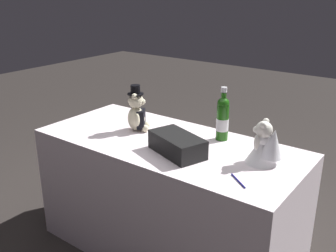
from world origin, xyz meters
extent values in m
plane|color=#2D2826|center=(0.00, 0.00, 0.00)|extent=(12.00, 12.00, 0.00)
cube|color=white|center=(0.00, 0.00, 0.40)|extent=(1.67, 0.74, 0.79)
ellipsoid|color=beige|center=(0.29, -0.03, 0.87)|extent=(0.12, 0.11, 0.16)
cube|color=black|center=(0.26, -0.05, 0.87)|extent=(0.09, 0.11, 0.12)
sphere|color=beige|center=(0.29, -0.03, 1.00)|extent=(0.10, 0.10, 0.10)
sphere|color=beige|center=(0.25, -0.06, 0.99)|extent=(0.04, 0.04, 0.04)
sphere|color=beige|center=(0.27, 0.00, 1.04)|extent=(0.04, 0.04, 0.04)
sphere|color=beige|center=(0.30, -0.06, 1.04)|extent=(0.04, 0.04, 0.04)
ellipsoid|color=beige|center=(0.24, 0.01, 0.89)|extent=(0.04, 0.04, 0.09)
ellipsoid|color=beige|center=(0.31, -0.09, 0.89)|extent=(0.04, 0.04, 0.09)
sphere|color=beige|center=(0.22, -0.04, 0.82)|extent=(0.05, 0.05, 0.05)
sphere|color=beige|center=(0.25, -0.09, 0.82)|extent=(0.05, 0.05, 0.05)
cylinder|color=black|center=(0.29, -0.03, 1.04)|extent=(0.10, 0.10, 0.01)
cylinder|color=black|center=(0.29, -0.03, 1.07)|extent=(0.06, 0.06, 0.05)
cone|color=white|center=(-0.59, -0.06, 0.87)|extent=(0.18, 0.18, 0.15)
ellipsoid|color=white|center=(-0.59, -0.06, 0.93)|extent=(0.08, 0.07, 0.07)
sphere|color=silver|center=(-0.59, -0.06, 0.98)|extent=(0.09, 0.09, 0.09)
sphere|color=silver|center=(-0.55, -0.05, 0.98)|extent=(0.04, 0.04, 0.04)
sphere|color=silver|center=(-0.58, -0.09, 1.02)|extent=(0.03, 0.03, 0.03)
sphere|color=silver|center=(-0.59, -0.03, 1.02)|extent=(0.03, 0.03, 0.03)
ellipsoid|color=silver|center=(-0.56, -0.10, 0.93)|extent=(0.03, 0.03, 0.08)
ellipsoid|color=silver|center=(-0.57, -0.01, 0.93)|extent=(0.03, 0.03, 0.08)
cone|color=white|center=(-0.64, -0.07, 0.92)|extent=(0.17, 0.16, 0.17)
cylinder|color=#1B5411|center=(-0.25, -0.23, 0.90)|extent=(0.08, 0.08, 0.22)
sphere|color=#1B5411|center=(-0.25, -0.23, 1.03)|extent=(0.07, 0.07, 0.07)
cylinder|color=#1B5411|center=(-0.25, -0.23, 1.08)|extent=(0.03, 0.03, 0.09)
cylinder|color=silver|center=(-0.25, -0.23, 1.11)|extent=(0.04, 0.04, 0.03)
cylinder|color=silver|center=(-0.25, -0.23, 0.89)|extent=(0.08, 0.08, 0.08)
cylinder|color=navy|center=(-0.59, 0.21, 0.80)|extent=(0.12, 0.10, 0.01)
cone|color=silver|center=(-0.65, 0.26, 0.80)|extent=(0.01, 0.01, 0.01)
cube|color=black|center=(-0.15, 0.12, 0.85)|extent=(0.38, 0.29, 0.11)
cube|color=#B7B7BF|center=(-0.12, 0.03, 0.85)|extent=(0.04, 0.02, 0.03)
camera|label=1|loc=(-1.32, 1.77, 1.70)|focal=41.48mm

